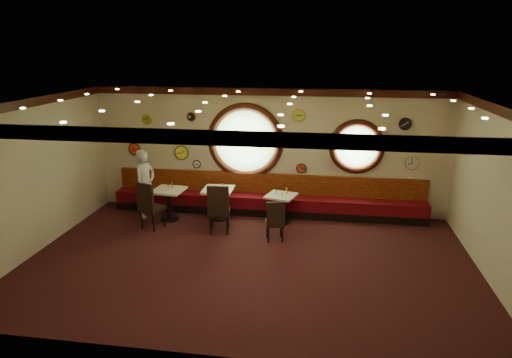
{
  "coord_description": "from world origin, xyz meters",
  "views": [
    {
      "loc": [
        1.42,
        -8.3,
        4.19
      ],
      "look_at": [
        0.01,
        0.8,
        1.5
      ],
      "focal_mm": 32.0,
      "sensor_mm": 36.0,
      "label": 1
    }
  ],
  "objects_px": {
    "waiter": "(145,183)",
    "condiment_a_pepper": "(169,187)",
    "table_c": "(281,205)",
    "chair_a": "(149,203)",
    "condiment_b_bottle": "(222,186)",
    "table_b": "(218,200)",
    "condiment_c_salt": "(276,192)",
    "condiment_c_pepper": "(282,194)",
    "table_a": "(169,201)",
    "condiment_b_pepper": "(219,187)",
    "condiment_a_salt": "(168,186)",
    "condiment_b_salt": "(215,186)",
    "chair_b": "(219,206)",
    "chair_c": "(275,218)",
    "condiment_c_bottle": "(287,191)",
    "condiment_a_bottle": "(172,185)"
  },
  "relations": [
    {
      "from": "table_c",
      "to": "condiment_c_salt",
      "type": "relative_size",
      "value": 8.28
    },
    {
      "from": "chair_b",
      "to": "condiment_b_bottle",
      "type": "relative_size",
      "value": 5.22
    },
    {
      "from": "table_b",
      "to": "condiment_a_pepper",
      "type": "height_order",
      "value": "condiment_a_pepper"
    },
    {
      "from": "chair_a",
      "to": "condiment_b_pepper",
      "type": "relative_size",
      "value": 8.09
    },
    {
      "from": "table_c",
      "to": "chair_a",
      "type": "bearing_deg",
      "value": -164.48
    },
    {
      "from": "chair_a",
      "to": "condiment_b_pepper",
      "type": "distance_m",
      "value": 1.73
    },
    {
      "from": "table_b",
      "to": "chair_b",
      "type": "bearing_deg",
      "value": -75.94
    },
    {
      "from": "condiment_a_bottle",
      "to": "table_b",
      "type": "bearing_deg",
      "value": 5.7
    },
    {
      "from": "table_c",
      "to": "waiter",
      "type": "height_order",
      "value": "waiter"
    },
    {
      "from": "chair_c",
      "to": "chair_a",
      "type": "bearing_deg",
      "value": 161.56
    },
    {
      "from": "condiment_a_salt",
      "to": "condiment_b_salt",
      "type": "distance_m",
      "value": 1.17
    },
    {
      "from": "table_b",
      "to": "chair_c",
      "type": "distance_m",
      "value": 1.94
    },
    {
      "from": "chair_c",
      "to": "condiment_b_pepper",
      "type": "bearing_deg",
      "value": 129.96
    },
    {
      "from": "condiment_c_pepper",
      "to": "table_a",
      "type": "bearing_deg",
      "value": -177.6
    },
    {
      "from": "condiment_b_pepper",
      "to": "condiment_b_bottle",
      "type": "bearing_deg",
      "value": 20.67
    },
    {
      "from": "chair_b",
      "to": "condiment_b_bottle",
      "type": "xyz_separation_m",
      "value": [
        -0.12,
        0.93,
        0.2
      ]
    },
    {
      "from": "condiment_b_pepper",
      "to": "table_b",
      "type": "bearing_deg",
      "value": -153.99
    },
    {
      "from": "condiment_b_pepper",
      "to": "condiment_c_bottle",
      "type": "bearing_deg",
      "value": 1.56
    },
    {
      "from": "table_a",
      "to": "condiment_a_pepper",
      "type": "distance_m",
      "value": 0.35
    },
    {
      "from": "table_a",
      "to": "condiment_b_bottle",
      "type": "xyz_separation_m",
      "value": [
        1.3,
        0.26,
        0.37
      ]
    },
    {
      "from": "condiment_a_pepper",
      "to": "condiment_c_pepper",
      "type": "bearing_deg",
      "value": 2.03
    },
    {
      "from": "table_a",
      "to": "condiment_a_salt",
      "type": "relative_size",
      "value": 9.19
    },
    {
      "from": "table_a",
      "to": "condiment_b_salt",
      "type": "bearing_deg",
      "value": 13.99
    },
    {
      "from": "chair_b",
      "to": "table_a",
      "type": "bearing_deg",
      "value": 146.07
    },
    {
      "from": "condiment_b_salt",
      "to": "condiment_c_pepper",
      "type": "height_order",
      "value": "condiment_b_salt"
    },
    {
      "from": "condiment_b_pepper",
      "to": "condiment_c_pepper",
      "type": "height_order",
      "value": "condiment_b_pepper"
    },
    {
      "from": "condiment_c_pepper",
      "to": "condiment_b_bottle",
      "type": "xyz_separation_m",
      "value": [
        -1.5,
        0.14,
        0.1
      ]
    },
    {
      "from": "table_c",
      "to": "condiment_a_salt",
      "type": "height_order",
      "value": "condiment_a_salt"
    },
    {
      "from": "table_a",
      "to": "condiment_a_salt",
      "type": "bearing_deg",
      "value": 111.36
    },
    {
      "from": "chair_c",
      "to": "condiment_c_bottle",
      "type": "height_order",
      "value": "chair_c"
    },
    {
      "from": "condiment_c_salt",
      "to": "condiment_c_pepper",
      "type": "xyz_separation_m",
      "value": [
        0.15,
        -0.1,
        -0.01
      ]
    },
    {
      "from": "chair_a",
      "to": "condiment_b_pepper",
      "type": "height_order",
      "value": "chair_a"
    },
    {
      "from": "chair_c",
      "to": "chair_b",
      "type": "bearing_deg",
      "value": 155.79
    },
    {
      "from": "condiment_b_bottle",
      "to": "table_b",
      "type": "bearing_deg",
      "value": -158.52
    },
    {
      "from": "condiment_b_salt",
      "to": "condiment_b_bottle",
      "type": "bearing_deg",
      "value": -5.12
    },
    {
      "from": "condiment_b_salt",
      "to": "waiter",
      "type": "height_order",
      "value": "waiter"
    },
    {
      "from": "table_b",
      "to": "condiment_a_pepper",
      "type": "relative_size",
      "value": 7.37
    },
    {
      "from": "condiment_b_bottle",
      "to": "condiment_c_bottle",
      "type": "bearing_deg",
      "value": 0.47
    },
    {
      "from": "condiment_a_pepper",
      "to": "condiment_a_salt",
      "type": "bearing_deg",
      "value": 114.95
    },
    {
      "from": "table_c",
      "to": "condiment_a_salt",
      "type": "relative_size",
      "value": 9.47
    },
    {
      "from": "condiment_b_bottle",
      "to": "waiter",
      "type": "height_order",
      "value": "waiter"
    },
    {
      "from": "table_a",
      "to": "chair_c",
      "type": "xyz_separation_m",
      "value": [
        2.76,
        -0.93,
        0.04
      ]
    },
    {
      "from": "chair_a",
      "to": "condiment_c_bottle",
      "type": "height_order",
      "value": "chair_a"
    },
    {
      "from": "condiment_b_bottle",
      "to": "condiment_c_pepper",
      "type": "bearing_deg",
      "value": -5.46
    },
    {
      "from": "table_b",
      "to": "waiter",
      "type": "relative_size",
      "value": 0.46
    },
    {
      "from": "chair_c",
      "to": "condiment_a_bottle",
      "type": "bearing_deg",
      "value": 145.82
    },
    {
      "from": "chair_a",
      "to": "condiment_b_pepper",
      "type": "xyz_separation_m",
      "value": [
        1.48,
        0.88,
        0.18
      ]
    },
    {
      "from": "waiter",
      "to": "condiment_a_pepper",
      "type": "bearing_deg",
      "value": -82.71
    },
    {
      "from": "table_a",
      "to": "condiment_a_bottle",
      "type": "bearing_deg",
      "value": 63.36
    },
    {
      "from": "condiment_b_salt",
      "to": "condiment_a_pepper",
      "type": "relative_size",
      "value": 0.79
    }
  ]
}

